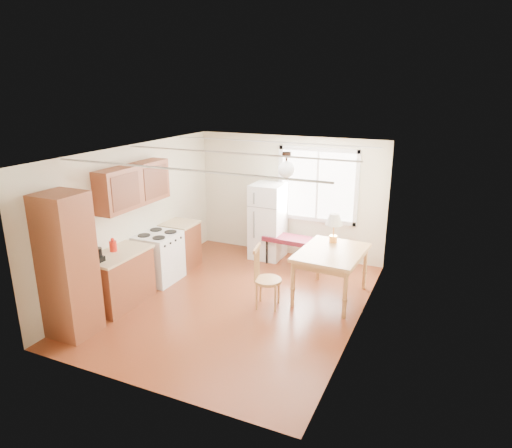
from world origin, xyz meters
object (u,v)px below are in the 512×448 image
Objects in this scene: bench at (294,241)px; chair at (262,273)px; dining_table at (331,257)px; refrigerator at (268,221)px.

bench is 1.23× the size of chair.
bench is 1.57m from dining_table.
chair reaches higher than dining_table.
refrigerator reaches higher than chair.
dining_table is 1.37× the size of chair.
dining_table is at bearing -43.44° from bench.
chair is (-0.92, -0.77, -0.15)m from dining_table.
dining_table is (1.06, -1.13, 0.23)m from bench.
dining_table reaches higher than bench.
chair is (0.78, -2.08, -0.20)m from refrigerator.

